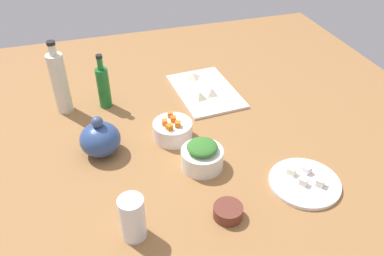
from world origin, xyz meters
The scene contains 23 objects.
tabletop centered at (0.00, 0.00, 1.50)cm, with size 190.00×190.00×3.00cm, color #98683B.
cutting_board centered at (27.83, -14.19, 3.50)cm, with size 33.52×22.38×1.00cm, color silver.
plate_tofu centered at (-29.98, -25.56, 3.60)cm, with size 21.00×21.00×1.20cm, color white.
bowl_greens centered at (-13.41, 0.87, 6.10)cm, with size 13.08×13.08×6.20cm, color white.
bowl_carrots centered at (3.04, 5.86, 6.07)cm, with size 13.28×13.28×6.14cm, color white.
bowl_small_side centered at (-34.67, 0.51, 4.77)cm, with size 8.03×8.03×3.55cm, color brown.
teapot centered at (2.49, 29.81, 8.51)cm, with size 14.86×12.93×13.95cm.
bottle_0 centered at (29.71, 25.06, 11.54)cm, with size 4.66×4.66×21.18cm.
bottle_1 centered at (31.12, 39.96, 14.97)cm, with size 5.90×5.90×27.65cm.
drinking_glass_0 centered at (-33.34, 25.76, 9.41)cm, with size 6.58×6.58×12.82cm, color white.
carrot_cube_0 centered at (0.78, 4.61, 10.04)cm, with size 1.80×1.80×1.80cm, color orange.
carrot_cube_1 centered at (3.10, 8.46, 10.04)cm, with size 1.80×1.80×1.80cm, color orange.
carrot_cube_2 centered at (4.01, 5.26, 10.04)cm, with size 1.80×1.80×1.80cm, color orange.
carrot_cube_3 centered at (6.96, 5.55, 10.04)cm, with size 1.80×1.80×1.80cm, color orange.
carrot_cube_4 centered at (0.12, 7.70, 10.04)cm, with size 1.80×1.80×1.80cm, color orange.
chopped_greens_mound centered at (-13.41, 0.87, 10.65)cm, with size 9.48×9.38×2.89cm, color #36762B.
tofu_cube_0 centered at (-26.67, -28.04, 5.30)cm, with size 2.20×2.20×2.20cm, color white.
tofu_cube_1 centered at (-30.86, -24.49, 5.30)cm, with size 2.20×2.20×2.20cm, color white.
tofu_cube_2 centered at (-25.90, -23.34, 5.30)cm, with size 2.20×2.20×2.20cm, color white.
tofu_cube_3 centered at (-32.66, -28.88, 5.30)cm, with size 2.20×2.20×2.20cm, color silver.
dumpling_0 centered at (38.64, -12.12, 5.16)cm, with size 5.52×5.10×2.32cm, color beige.
dumpling_1 centered at (22.45, -10.00, 5.43)cm, with size 4.72×4.06×2.86cm, color beige.
dumpling_2 centered at (23.88, -15.31, 5.36)cm, with size 4.34×4.32×2.71cm, color beige.
Camera 1 is at (-100.36, 30.81, 86.33)cm, focal length 37.02 mm.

